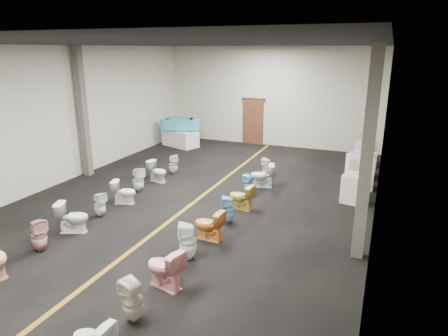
{
  "coord_description": "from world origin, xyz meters",
  "views": [
    {
      "loc": [
        5.02,
        -9.91,
        4.39
      ],
      "look_at": [
        0.55,
        1.0,
        0.85
      ],
      "focal_mm": 32.0,
      "sensor_mm": 36.0,
      "label": 1
    }
  ],
  "objects_px": {
    "toilet_right_7": "(241,197)",
    "toilet_right_9": "(262,175)",
    "display_table": "(180,138)",
    "toilet_right_10": "(267,168)",
    "bathtub": "(180,124)",
    "toilet_right_5": "(209,225)",
    "appliance_crate_d": "(365,154)",
    "toilet_right_6": "(228,210)",
    "toilet_left_7": "(138,180)",
    "toilet_left_3": "(39,235)",
    "appliance_crate_b": "(359,172)",
    "toilet_left_5": "(100,205)",
    "toilet_left_6": "(124,192)",
    "toilet_right_3": "(164,268)",
    "appliance_crate_a": "(355,188)",
    "toilet_right_8": "(249,185)",
    "toilet_right_2": "(133,301)",
    "toilet_right_4": "(188,241)",
    "appliance_crate_c": "(362,164)",
    "toilet_left_8": "(158,171)",
    "toilet_left_4": "(73,217)",
    "toilet_left_9": "(173,164)"
  },
  "relations": [
    {
      "from": "toilet_left_9",
      "to": "toilet_right_7",
      "type": "bearing_deg",
      "value": -141.87
    },
    {
      "from": "toilet_right_10",
      "to": "toilet_right_5",
      "type": "bearing_deg",
      "value": 13.29
    },
    {
      "from": "toilet_right_7",
      "to": "toilet_right_10",
      "type": "xyz_separation_m",
      "value": [
        -0.17,
        3.12,
        -0.03
      ]
    },
    {
      "from": "toilet_left_3",
      "to": "appliance_crate_b",
      "type": "bearing_deg",
      "value": -19.63
    },
    {
      "from": "toilet_left_4",
      "to": "toilet_left_9",
      "type": "distance_m",
      "value": 5.17
    },
    {
      "from": "toilet_left_5",
      "to": "toilet_right_6",
      "type": "relative_size",
      "value": 0.92
    },
    {
      "from": "toilet_right_10",
      "to": "toilet_left_7",
      "type": "bearing_deg",
      "value": -36.09
    },
    {
      "from": "appliance_crate_d",
      "to": "toilet_left_4",
      "type": "distance_m",
      "value": 10.98
    },
    {
      "from": "toilet_left_8",
      "to": "appliance_crate_b",
      "type": "bearing_deg",
      "value": -62.89
    },
    {
      "from": "display_table",
      "to": "toilet_right_10",
      "type": "xyz_separation_m",
      "value": [
        5.06,
        -2.99,
        -0.03
      ]
    },
    {
      "from": "toilet_left_6",
      "to": "toilet_right_4",
      "type": "relative_size",
      "value": 0.85
    },
    {
      "from": "toilet_right_7",
      "to": "toilet_right_9",
      "type": "height_order",
      "value": "toilet_right_9"
    },
    {
      "from": "bathtub",
      "to": "appliance_crate_a",
      "type": "relative_size",
      "value": 2.1
    },
    {
      "from": "appliance_crate_d",
      "to": "appliance_crate_a",
      "type": "bearing_deg",
      "value": -90.0
    },
    {
      "from": "toilet_right_8",
      "to": "toilet_right_5",
      "type": "bearing_deg",
      "value": 20.72
    },
    {
      "from": "toilet_left_6",
      "to": "toilet_right_5",
      "type": "distance_m",
      "value": 3.47
    },
    {
      "from": "appliance_crate_b",
      "to": "appliance_crate_d",
      "type": "height_order",
      "value": "appliance_crate_b"
    },
    {
      "from": "toilet_right_4",
      "to": "toilet_right_6",
      "type": "relative_size",
      "value": 1.13
    },
    {
      "from": "bathtub",
      "to": "toilet_left_3",
      "type": "height_order",
      "value": "bathtub"
    },
    {
      "from": "toilet_left_5",
      "to": "toilet_right_5",
      "type": "xyz_separation_m",
      "value": [
        3.3,
        -0.13,
        0.04
      ]
    },
    {
      "from": "toilet_right_3",
      "to": "toilet_left_6",
      "type": "bearing_deg",
      "value": -120.71
    },
    {
      "from": "toilet_left_3",
      "to": "toilet_right_5",
      "type": "bearing_deg",
      "value": -37.72
    },
    {
      "from": "appliance_crate_d",
      "to": "toilet_right_4",
      "type": "height_order",
      "value": "appliance_crate_d"
    },
    {
      "from": "toilet_left_6",
      "to": "toilet_right_2",
      "type": "distance_m",
      "value": 5.49
    },
    {
      "from": "toilet_right_4",
      "to": "toilet_right_6",
      "type": "height_order",
      "value": "toilet_right_4"
    },
    {
      "from": "toilet_right_10",
      "to": "appliance_crate_c",
      "type": "bearing_deg",
      "value": 126.8
    },
    {
      "from": "display_table",
      "to": "appliance_crate_d",
      "type": "height_order",
      "value": "appliance_crate_d"
    },
    {
      "from": "toilet_left_6",
      "to": "toilet_left_5",
      "type": "bearing_deg",
      "value": 162.54
    },
    {
      "from": "toilet_right_9",
      "to": "toilet_right_2",
      "type": "bearing_deg",
      "value": -16.78
    },
    {
      "from": "display_table",
      "to": "appliance_crate_d",
      "type": "bearing_deg",
      "value": -0.56
    },
    {
      "from": "toilet_left_3",
      "to": "toilet_left_6",
      "type": "height_order",
      "value": "toilet_left_3"
    },
    {
      "from": "toilet_left_6",
      "to": "toilet_right_3",
      "type": "relative_size",
      "value": 0.87
    },
    {
      "from": "toilet_left_7",
      "to": "toilet_right_9",
      "type": "distance_m",
      "value": 4.01
    },
    {
      "from": "toilet_left_5",
      "to": "toilet_left_6",
      "type": "xyz_separation_m",
      "value": [
        0.04,
        1.05,
        0.01
      ]
    },
    {
      "from": "toilet_left_8",
      "to": "toilet_right_6",
      "type": "xyz_separation_m",
      "value": [
        3.49,
        -2.23,
        0.01
      ]
    },
    {
      "from": "bathtub",
      "to": "toilet_right_6",
      "type": "xyz_separation_m",
      "value": [
        5.24,
        -7.12,
        -0.7
      ]
    },
    {
      "from": "toilet_right_9",
      "to": "toilet_right_10",
      "type": "relative_size",
      "value": 1.15
    },
    {
      "from": "toilet_left_6",
      "to": "toilet_right_8",
      "type": "bearing_deg",
      "value": -73.85
    },
    {
      "from": "toilet_right_9",
      "to": "toilet_right_8",
      "type": "bearing_deg",
      "value": -24.68
    },
    {
      "from": "toilet_left_8",
      "to": "toilet_right_6",
      "type": "bearing_deg",
      "value": -112.23
    },
    {
      "from": "toilet_right_3",
      "to": "toilet_right_4",
      "type": "bearing_deg",
      "value": -161.44
    },
    {
      "from": "appliance_crate_d",
      "to": "toilet_right_6",
      "type": "bearing_deg",
      "value": -112.53
    },
    {
      "from": "appliance_crate_b",
      "to": "toilet_right_2",
      "type": "xyz_separation_m",
      "value": [
        -2.94,
        -8.41,
        -0.15
      ]
    },
    {
      "from": "toilet_right_6",
      "to": "toilet_right_8",
      "type": "height_order",
      "value": "toilet_right_6"
    },
    {
      "from": "toilet_right_7",
      "to": "appliance_crate_c",
      "type": "bearing_deg",
      "value": 154.23
    },
    {
      "from": "toilet_right_3",
      "to": "toilet_right_9",
      "type": "bearing_deg",
      "value": -165.86
    },
    {
      "from": "toilet_right_4",
      "to": "toilet_right_9",
      "type": "distance_m",
      "value": 5.13
    },
    {
      "from": "appliance_crate_d",
      "to": "toilet_right_3",
      "type": "distance_m",
      "value": 10.66
    },
    {
      "from": "bathtub",
      "to": "toilet_right_5",
      "type": "height_order",
      "value": "bathtub"
    },
    {
      "from": "toilet_right_4",
      "to": "toilet_right_5",
      "type": "height_order",
      "value": "toilet_right_4"
    }
  ]
}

